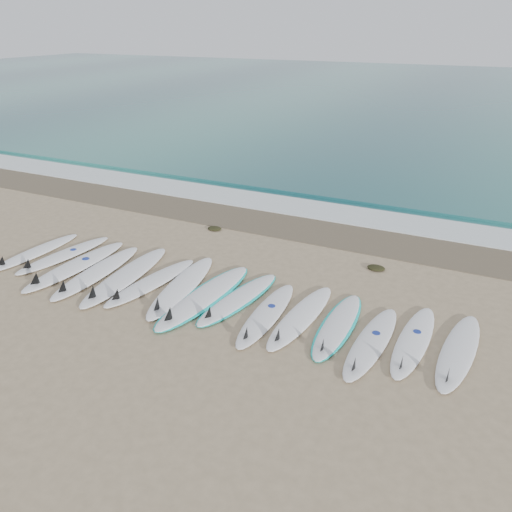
% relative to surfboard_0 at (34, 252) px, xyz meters
% --- Properties ---
extents(ground, '(120.00, 120.00, 0.00)m').
position_rel_surfboard_0_xyz_m(ground, '(4.56, 0.03, -0.05)').
color(ground, '#9D8666').
extents(ocean, '(120.00, 55.00, 0.03)m').
position_rel_surfboard_0_xyz_m(ocean, '(4.56, 32.53, -0.04)').
color(ocean, '#226463').
rests_on(ocean, ground).
extents(wet_sand_band, '(120.00, 1.80, 0.01)m').
position_rel_surfboard_0_xyz_m(wet_sand_band, '(4.56, 4.13, -0.05)').
color(wet_sand_band, brown).
rests_on(wet_sand_band, ground).
extents(foam_band, '(120.00, 1.40, 0.04)m').
position_rel_surfboard_0_xyz_m(foam_band, '(4.56, 5.53, -0.03)').
color(foam_band, silver).
rests_on(foam_band, ground).
extents(wave_crest, '(120.00, 1.00, 0.10)m').
position_rel_surfboard_0_xyz_m(wave_crest, '(4.56, 7.03, -0.00)').
color(wave_crest, '#226463').
rests_on(wave_crest, ground).
extents(surfboard_0, '(0.64, 2.39, 0.30)m').
position_rel_surfboard_0_xyz_m(surfboard_0, '(0.00, 0.00, 0.00)').
color(surfboard_0, white).
rests_on(surfboard_0, ground).
extents(surfboard_1, '(0.90, 2.50, 0.31)m').
position_rel_surfboard_0_xyz_m(surfboard_1, '(0.70, 0.15, 0.00)').
color(surfboard_1, white).
rests_on(surfboard_1, ground).
extents(surfboard_2, '(0.75, 2.84, 0.36)m').
position_rel_surfboard_0_xyz_m(surfboard_2, '(1.35, -0.17, 0.01)').
color(surfboard_2, white).
rests_on(surfboard_2, ground).
extents(surfboard_3, '(0.67, 2.74, 0.35)m').
position_rel_surfboard_0_xyz_m(surfboard_3, '(1.98, -0.21, 0.01)').
color(surfboard_3, white).
rests_on(surfboard_3, ground).
extents(surfboard_4, '(0.79, 2.94, 0.37)m').
position_rel_surfboard_0_xyz_m(surfboard_4, '(2.64, -0.09, 0.01)').
color(surfboard_4, white).
rests_on(surfboard_4, ground).
extents(surfboard_5, '(0.90, 2.53, 0.32)m').
position_rel_surfboard_0_xyz_m(surfboard_5, '(3.27, -0.08, 0.00)').
color(surfboard_5, white).
rests_on(surfboard_5, ground).
extents(surfboard_6, '(0.91, 2.81, 0.35)m').
position_rel_surfboard_0_xyz_m(surfboard_6, '(3.94, 0.03, 0.01)').
color(surfboard_6, white).
rests_on(surfboard_6, ground).
extents(surfboard_7, '(0.97, 2.95, 0.37)m').
position_rel_surfboard_0_xyz_m(surfboard_7, '(4.54, -0.09, 0.00)').
color(surfboard_7, white).
rests_on(surfboard_7, ground).
extents(surfboard_8, '(0.99, 2.48, 0.31)m').
position_rel_surfboard_0_xyz_m(surfboard_8, '(5.16, 0.12, -0.01)').
color(surfboard_8, white).
rests_on(surfboard_8, ground).
extents(surfboard_9, '(0.55, 2.40, 0.31)m').
position_rel_surfboard_0_xyz_m(surfboard_9, '(5.88, -0.19, 0.00)').
color(surfboard_9, white).
rests_on(surfboard_9, ground).
extents(surfboard_10, '(0.72, 2.50, 0.31)m').
position_rel_surfboard_0_xyz_m(surfboard_10, '(6.47, -0.00, 0.00)').
color(surfboard_10, white).
rests_on(surfboard_10, ground).
extents(surfboard_11, '(0.57, 2.32, 0.29)m').
position_rel_surfboard_0_xyz_m(surfboard_11, '(7.15, 0.04, -0.01)').
color(surfboard_11, white).
rests_on(surfboard_11, ground).
extents(surfboard_12, '(0.68, 2.40, 0.30)m').
position_rel_surfboard_0_xyz_m(surfboard_12, '(7.80, -0.24, 0.00)').
color(surfboard_12, white).
rests_on(surfboard_12, ground).
extents(surfboard_13, '(0.63, 2.36, 0.30)m').
position_rel_surfboard_0_xyz_m(surfboard_13, '(8.42, 0.10, -0.00)').
color(surfboard_13, white).
rests_on(surfboard_13, ground).
extents(surfboard_14, '(0.75, 2.45, 0.31)m').
position_rel_surfboard_0_xyz_m(surfboard_14, '(9.12, 0.11, 0.00)').
color(surfboard_14, white).
rests_on(surfboard_14, ground).
extents(seaweed_near, '(0.37, 0.29, 0.07)m').
position_rel_surfboard_0_xyz_m(seaweed_near, '(2.99, 3.06, -0.02)').
color(seaweed_near, black).
rests_on(seaweed_near, ground).
extents(seaweed_far, '(0.38, 0.30, 0.07)m').
position_rel_surfboard_0_xyz_m(seaweed_far, '(7.24, 2.59, -0.02)').
color(seaweed_far, black).
rests_on(seaweed_far, ground).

